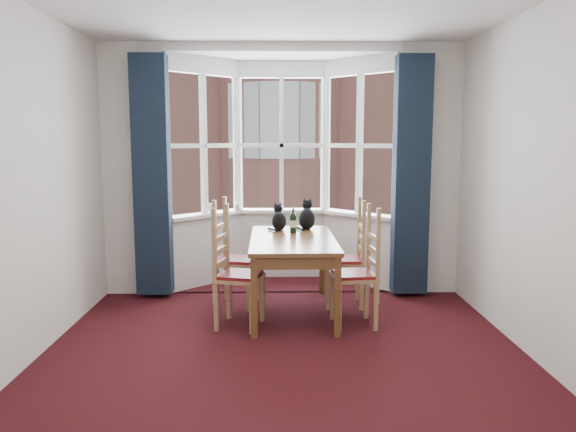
{
  "coord_description": "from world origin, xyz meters",
  "views": [
    {
      "loc": [
        -0.05,
        -4.07,
        1.76
      ],
      "look_at": [
        0.05,
        1.05,
        1.05
      ],
      "focal_mm": 35.0,
      "sensor_mm": 36.0,
      "label": 1
    }
  ],
  "objects_px": {
    "chair_left_near": "(230,277)",
    "chair_right_far": "(352,261)",
    "wine_bottle": "(293,222)",
    "chair_left_far": "(229,261)",
    "chair_right_near": "(363,276)",
    "candle_tall": "(212,208)",
    "candle_extra": "(237,208)",
    "cat_right": "(307,217)",
    "dining_table": "(293,246)",
    "candle_short": "(226,208)",
    "cat_left": "(279,220)"
  },
  "relations": [
    {
      "from": "chair_right_near",
      "to": "wine_bottle",
      "type": "relative_size",
      "value": 3.46
    },
    {
      "from": "wine_bottle",
      "to": "chair_right_far",
      "type": "bearing_deg",
      "value": -4.16
    },
    {
      "from": "chair_right_near",
      "to": "wine_bottle",
      "type": "bearing_deg",
      "value": 133.33
    },
    {
      "from": "candle_extra",
      "to": "wine_bottle",
      "type": "bearing_deg",
      "value": -54.02
    },
    {
      "from": "chair_left_far",
      "to": "chair_right_far",
      "type": "distance_m",
      "value": 1.31
    },
    {
      "from": "chair_left_far",
      "to": "cat_right",
      "type": "relative_size",
      "value": 2.64
    },
    {
      "from": "chair_right_near",
      "to": "cat_left",
      "type": "relative_size",
      "value": 3.03
    },
    {
      "from": "chair_left_near",
      "to": "chair_right_far",
      "type": "bearing_deg",
      "value": 27.13
    },
    {
      "from": "cat_left",
      "to": "candle_short",
      "type": "bearing_deg",
      "value": 133.52
    },
    {
      "from": "candle_short",
      "to": "candle_extra",
      "type": "relative_size",
      "value": 1.01
    },
    {
      "from": "cat_right",
      "to": "candle_extra",
      "type": "distance_m",
      "value": 1.03
    },
    {
      "from": "wine_bottle",
      "to": "candle_extra",
      "type": "relative_size",
      "value": 2.39
    },
    {
      "from": "chair_left_far",
      "to": "cat_left",
      "type": "distance_m",
      "value": 0.71
    },
    {
      "from": "chair_right_far",
      "to": "wine_bottle",
      "type": "bearing_deg",
      "value": 175.84
    },
    {
      "from": "chair_left_far",
      "to": "chair_right_near",
      "type": "height_order",
      "value": "same"
    },
    {
      "from": "dining_table",
      "to": "chair_left_far",
      "type": "relative_size",
      "value": 1.71
    },
    {
      "from": "candle_short",
      "to": "candle_extra",
      "type": "bearing_deg",
      "value": 8.14
    },
    {
      "from": "chair_left_near",
      "to": "chair_right_far",
      "type": "relative_size",
      "value": 1.0
    },
    {
      "from": "chair_right_near",
      "to": "candle_tall",
      "type": "height_order",
      "value": "candle_tall"
    },
    {
      "from": "candle_short",
      "to": "chair_right_far",
      "type": "bearing_deg",
      "value": -33.03
    },
    {
      "from": "cat_left",
      "to": "chair_right_near",
      "type": "bearing_deg",
      "value": -48.07
    },
    {
      "from": "chair_left_near",
      "to": "candle_short",
      "type": "xyz_separation_m",
      "value": [
        -0.18,
        1.55,
        0.45
      ]
    },
    {
      "from": "chair_right_far",
      "to": "candle_tall",
      "type": "relative_size",
      "value": 7.67
    },
    {
      "from": "cat_right",
      "to": "wine_bottle",
      "type": "bearing_deg",
      "value": -121.2
    },
    {
      "from": "cat_left",
      "to": "candle_tall",
      "type": "bearing_deg",
      "value": 141.37
    },
    {
      "from": "wine_bottle",
      "to": "chair_left_far",
      "type": "bearing_deg",
      "value": -179.08
    },
    {
      "from": "chair_left_far",
      "to": "cat_right",
      "type": "bearing_deg",
      "value": 17.9
    },
    {
      "from": "dining_table",
      "to": "chair_right_far",
      "type": "bearing_deg",
      "value": 20.78
    },
    {
      "from": "chair_left_far",
      "to": "candle_tall",
      "type": "height_order",
      "value": "candle_tall"
    },
    {
      "from": "chair_right_far",
      "to": "candle_tall",
      "type": "xyz_separation_m",
      "value": [
        -1.58,
        0.89,
        0.46
      ]
    },
    {
      "from": "dining_table",
      "to": "candle_short",
      "type": "height_order",
      "value": "candle_short"
    },
    {
      "from": "chair_left_far",
      "to": "wine_bottle",
      "type": "relative_size",
      "value": 3.46
    },
    {
      "from": "chair_right_far",
      "to": "cat_right",
      "type": "xyz_separation_m",
      "value": [
        -0.47,
        0.31,
        0.43
      ]
    },
    {
      "from": "dining_table",
      "to": "cat_left",
      "type": "relative_size",
      "value": 5.19
    },
    {
      "from": "dining_table",
      "to": "candle_tall",
      "type": "xyz_separation_m",
      "value": [
        -0.94,
        1.13,
        0.24
      ]
    },
    {
      "from": "cat_right",
      "to": "wine_bottle",
      "type": "relative_size",
      "value": 1.31
    },
    {
      "from": "chair_left_near",
      "to": "candle_short",
      "type": "distance_m",
      "value": 1.63
    },
    {
      "from": "chair_left_far",
      "to": "candle_tall",
      "type": "bearing_deg",
      "value": 107.61
    },
    {
      "from": "chair_right_far",
      "to": "wine_bottle",
      "type": "height_order",
      "value": "wine_bottle"
    },
    {
      "from": "chair_left_far",
      "to": "cat_left",
      "type": "xyz_separation_m",
      "value": [
        0.53,
        0.21,
        0.41
      ]
    },
    {
      "from": "dining_table",
      "to": "chair_right_far",
      "type": "relative_size",
      "value": 1.71
    },
    {
      "from": "candle_tall",
      "to": "candle_extra",
      "type": "relative_size",
      "value": 1.08
    },
    {
      "from": "chair_left_near",
      "to": "chair_right_near",
      "type": "xyz_separation_m",
      "value": [
        1.25,
        -0.01,
        0.0
      ]
    },
    {
      "from": "chair_left_near",
      "to": "wine_bottle",
      "type": "xyz_separation_m",
      "value": [
        0.61,
        0.68,
        0.42
      ]
    },
    {
      "from": "cat_right",
      "to": "candle_tall",
      "type": "height_order",
      "value": "cat_right"
    },
    {
      "from": "chair_left_far",
      "to": "candle_extra",
      "type": "height_order",
      "value": "candle_extra"
    },
    {
      "from": "cat_right",
      "to": "candle_short",
      "type": "xyz_separation_m",
      "value": [
        -0.95,
        0.61,
        0.02
      ]
    },
    {
      "from": "chair_left_near",
      "to": "wine_bottle",
      "type": "relative_size",
      "value": 3.46
    },
    {
      "from": "cat_right",
      "to": "chair_left_near",
      "type": "bearing_deg",
      "value": -129.23
    },
    {
      "from": "chair_left_near",
      "to": "cat_right",
      "type": "xyz_separation_m",
      "value": [
        0.77,
        0.94,
        0.43
      ]
    }
  ]
}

